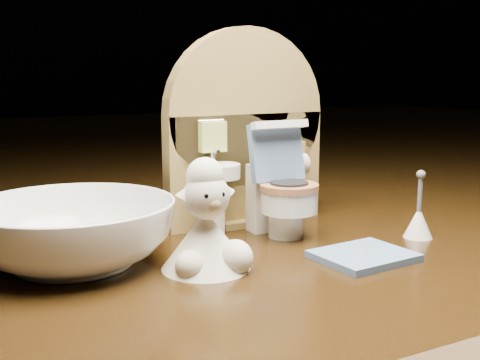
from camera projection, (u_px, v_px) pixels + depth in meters
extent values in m
cube|color=#3F270D|center=(288.00, 311.00, 0.43)|extent=(2.50, 2.50, 0.10)
cube|color=olive|center=(245.00, 169.00, 0.47)|extent=(0.13, 0.02, 0.09)
cylinder|color=olive|center=(245.00, 113.00, 0.46)|extent=(0.13, 0.02, 0.13)
cube|color=olive|center=(245.00, 219.00, 0.47)|extent=(0.05, 0.04, 0.01)
cylinder|color=white|center=(217.00, 204.00, 0.44)|extent=(0.01, 0.01, 0.04)
cylinder|color=white|center=(218.00, 171.00, 0.43)|extent=(0.03, 0.03, 0.01)
cylinder|color=silver|center=(213.00, 156.00, 0.44)|extent=(0.00, 0.00, 0.01)
cube|color=#BED163|center=(213.00, 137.00, 0.44)|extent=(0.02, 0.01, 0.02)
cube|color=olive|center=(291.00, 156.00, 0.47)|extent=(0.02, 0.01, 0.02)
cylinder|color=beige|center=(295.00, 165.00, 0.47)|extent=(0.02, 0.02, 0.02)
cylinder|color=white|center=(286.00, 224.00, 0.43)|extent=(0.03, 0.03, 0.02)
cylinder|color=white|center=(289.00, 201.00, 0.43)|extent=(0.04, 0.04, 0.02)
cylinder|color=#9B613C|center=(289.00, 187.00, 0.43)|extent=(0.04, 0.04, 0.00)
cube|color=white|center=(270.00, 197.00, 0.45)|extent=(0.03, 0.02, 0.05)
cube|color=#54739C|center=(276.00, 152.00, 0.44)|extent=(0.04, 0.02, 0.04)
cube|color=white|center=(280.00, 125.00, 0.43)|extent=(0.04, 0.01, 0.01)
cylinder|color=#A3AA2F|center=(281.00, 154.00, 0.45)|extent=(0.01, 0.01, 0.01)
cube|color=#54739C|center=(364.00, 256.00, 0.38)|extent=(0.06, 0.05, 0.00)
cone|color=white|center=(418.00, 222.00, 0.43)|extent=(0.02, 0.02, 0.02)
cylinder|color=#59595B|center=(420.00, 194.00, 0.43)|extent=(0.00, 0.00, 0.03)
sphere|color=#59595B|center=(421.00, 175.00, 0.42)|extent=(0.01, 0.01, 0.01)
cone|color=#EFEACB|center=(206.00, 240.00, 0.36)|extent=(0.05, 0.05, 0.04)
sphere|color=#EFEACB|center=(235.00, 258.00, 0.36)|extent=(0.02, 0.02, 0.02)
sphere|color=#EFEACB|center=(190.00, 265.00, 0.35)|extent=(0.02, 0.02, 0.02)
sphere|color=beige|center=(206.00, 196.00, 0.36)|extent=(0.03, 0.03, 0.03)
sphere|color=tan|center=(213.00, 204.00, 0.35)|extent=(0.01, 0.01, 0.01)
sphere|color=#EFEACB|center=(205.00, 176.00, 0.36)|extent=(0.02, 0.02, 0.02)
cone|color=beige|center=(185.00, 192.00, 0.35)|extent=(0.01, 0.01, 0.01)
cone|color=beige|center=(224.00, 188.00, 0.36)|extent=(0.01, 0.01, 0.01)
sphere|color=black|center=(206.00, 196.00, 0.34)|extent=(0.00, 0.00, 0.00)
sphere|color=black|center=(222.00, 194.00, 0.35)|extent=(0.00, 0.00, 0.00)
imported|color=white|center=(73.00, 233.00, 0.37)|extent=(0.16, 0.16, 0.04)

